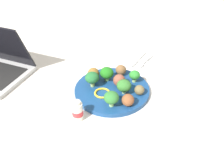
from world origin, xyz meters
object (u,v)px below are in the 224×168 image
object	(u,v)px
fork	(144,62)
meatball_near_rim	(93,74)
napkin	(142,61)
plate	(112,90)
yogurt_bottle	(78,111)
broccoli_floret_near_rim	(123,86)
meatball_center	(128,100)
broccoli_floret_mid_right	(92,78)
broccoli_floret_back_right	(111,98)
meatball_mid_right	(139,90)
broccoli_floret_front_right	(135,75)
knife	(138,59)
meatball_front_right	(121,70)
broccoli_floret_center	(107,73)
meatball_back_right	(119,80)
pepper_ring_near_rim	(102,93)

from	to	relation	value
fork	meatball_near_rim	bearing A→B (deg)	-24.35
meatball_near_rim	napkin	bearing A→B (deg)	160.08
plate	yogurt_bottle	world-z (taller)	yogurt_bottle
broccoli_floret_near_rim	meatball_center	bearing A→B (deg)	45.30
broccoli_floret_near_rim	broccoli_floret_mid_right	size ratio (longest dim) A/B	0.90
broccoli_floret_near_rim	yogurt_bottle	xyz separation A→B (m)	(0.18, -0.07, -0.02)
broccoli_floret_mid_right	meatball_center	xyz separation A→B (m)	(0.02, 0.16, -0.02)
broccoli_floret_back_right	meatball_mid_right	distance (m)	0.12
broccoli_floret_near_rim	meatball_near_rim	world-z (taller)	broccoli_floret_near_rim
meatball_center	napkin	distance (m)	0.33
broccoli_floret_front_right	knife	world-z (taller)	broccoli_floret_front_right
meatball_front_right	meatball_center	world-z (taller)	same
broccoli_floret_center	broccoli_floret_front_right	xyz separation A→B (m)	(-0.05, 0.09, -0.00)
plate	broccoli_floret_mid_right	world-z (taller)	broccoli_floret_mid_right
broccoli_floret_center	meatball_mid_right	distance (m)	0.15
napkin	knife	world-z (taller)	knife
meatball_back_right	yogurt_bottle	size ratio (longest dim) A/B	0.62
meatball_back_right	knife	size ratio (longest dim) A/B	0.32
pepper_ring_near_rim	broccoli_floret_center	bearing A→B (deg)	-157.14
broccoli_floret_front_right	broccoli_floret_center	bearing A→B (deg)	-61.55
yogurt_bottle	broccoli_floret_front_right	bearing A→B (deg)	166.42
meatball_near_rim	pepper_ring_near_rim	size ratio (longest dim) A/B	0.77
fork	knife	bearing A→B (deg)	-96.27
meatball_front_right	meatball_back_right	xyz separation A→B (m)	(0.07, 0.03, 0.00)
fork	yogurt_bottle	size ratio (longest dim) A/B	1.62
broccoli_floret_back_right	broccoli_floret_front_right	size ratio (longest dim) A/B	1.20
yogurt_bottle	pepper_ring_near_rim	bearing A→B (deg)	178.62
meatball_back_right	pepper_ring_near_rim	size ratio (longest dim) A/B	0.78
pepper_ring_near_rim	fork	bearing A→B (deg)	175.78
pepper_ring_near_rim	meatball_near_rim	bearing A→B (deg)	-126.06
knife	yogurt_bottle	world-z (taller)	yogurt_bottle
plate	yogurt_bottle	distance (m)	0.18
broccoli_floret_front_right	meatball_mid_right	xyz separation A→B (m)	(0.06, 0.05, -0.01)
plate	meatball_near_rim	world-z (taller)	meatball_near_rim
meatball_back_right	fork	xyz separation A→B (m)	(-0.22, -0.00, -0.03)
meatball_front_right	meatball_near_rim	bearing A→B (deg)	-43.14
meatball_near_rim	broccoli_floret_near_rim	bearing A→B (deg)	82.57
fork	yogurt_bottle	world-z (taller)	yogurt_bottle
broccoli_floret_center	broccoli_floret_mid_right	size ratio (longest dim) A/B	0.93
broccoli_floret_front_right	fork	distance (m)	0.17
broccoli_floret_front_right	meatball_center	bearing A→B (deg)	19.52
plate	broccoli_floret_front_right	bearing A→B (deg)	149.54
napkin	broccoli_floret_center	bearing A→B (deg)	-9.37
broccoli_floret_near_rim	meatball_center	distance (m)	0.06
meatball_back_right	meatball_near_rim	size ratio (longest dim) A/B	1.01
meatball_center	yogurt_bottle	world-z (taller)	yogurt_bottle
meatball_back_right	fork	size ratio (longest dim) A/B	0.38
meatball_mid_right	yogurt_bottle	bearing A→B (deg)	-29.23
meatball_center	knife	xyz separation A→B (m)	(-0.30, -0.12, -0.03)
broccoli_floret_near_rim	broccoli_floret_mid_right	bearing A→B (deg)	-78.63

